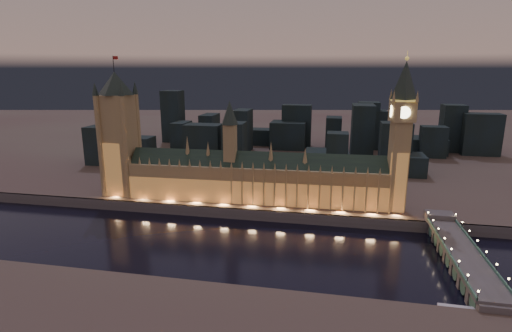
% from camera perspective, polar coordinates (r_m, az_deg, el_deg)
% --- Properties ---
extents(ground_plane, '(2000.00, 2000.00, 0.00)m').
position_cam_1_polar(ground_plane, '(263.91, -3.43, -10.82)').
color(ground_plane, black).
rests_on(ground_plane, ground).
extents(north_bank, '(2000.00, 960.00, 8.00)m').
position_cam_1_polar(north_bank, '(761.90, 6.40, 5.72)').
color(north_bank, '#513332').
rests_on(north_bank, ground).
extents(embankment_wall, '(2000.00, 2.50, 8.00)m').
position_cam_1_polar(embankment_wall, '(299.15, -1.47, -6.92)').
color(embankment_wall, '#504948').
rests_on(embankment_wall, ground).
extents(palace_of_westminster, '(202.00, 25.87, 78.00)m').
position_cam_1_polar(palace_of_westminster, '(311.03, -0.24, -1.77)').
color(palace_of_westminster, '#9E815E').
rests_on(palace_of_westminster, north_bank).
extents(victoria_tower, '(31.68, 31.68, 111.24)m').
position_cam_1_polar(victoria_tower, '(343.41, -19.03, 5.20)').
color(victoria_tower, '#9E815E').
rests_on(victoria_tower, north_bank).
extents(elizabeth_tower, '(18.00, 18.00, 113.29)m').
position_cam_1_polar(elizabeth_tower, '(300.13, 20.05, 5.58)').
color(elizabeth_tower, '#9E815E').
rests_on(elizabeth_tower, north_bank).
extents(westminster_bridge, '(18.43, 113.00, 15.90)m').
position_cam_1_polar(westminster_bridge, '(261.79, 27.05, -11.18)').
color(westminster_bridge, '#504948').
rests_on(westminster_bridge, ground).
extents(river_boat, '(37.94, 9.72, 4.50)m').
position_cam_1_polar(river_boat, '(213.75, 27.30, -18.32)').
color(river_boat, '#504948').
rests_on(river_boat, ground).
extents(city_backdrop, '(474.19, 215.63, 71.55)m').
position_cam_1_polar(city_backdrop, '(485.89, 7.70, 4.25)').
color(city_backdrop, black).
rests_on(city_backdrop, north_bank).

